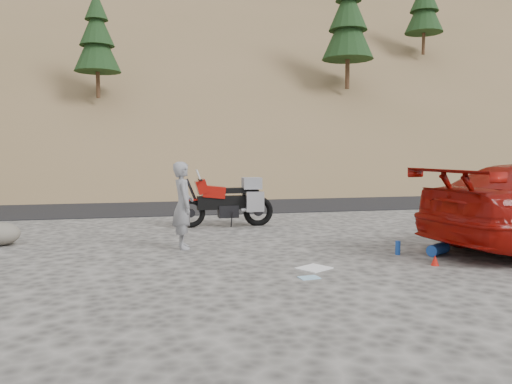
{
  "coord_description": "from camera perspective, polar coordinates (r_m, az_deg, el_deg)",
  "views": [
    {
      "loc": [
        -2.08,
        -8.94,
        1.87
      ],
      "look_at": [
        0.24,
        1.47,
        1.0
      ],
      "focal_mm": 35.0,
      "sensor_mm": 36.0,
      "label": 1
    }
  ],
  "objects": [
    {
      "name": "ground",
      "position": [
        9.37,
        0.51,
        -6.85
      ],
      "size": [
        140.0,
        140.0,
        0.0
      ],
      "primitive_type": "plane",
      "color": "#413F3C",
      "rests_on": "ground"
    },
    {
      "name": "road",
      "position": [
        18.16,
        -5.94,
        -1.27
      ],
      "size": [
        120.0,
        7.0,
        0.05
      ],
      "primitive_type": "cube",
      "color": "black",
      "rests_on": "ground"
    },
    {
      "name": "hillside",
      "position": [
        50.7,
        -10.45,
        15.05
      ],
      "size": [
        120.0,
        73.0,
        46.72
      ],
      "color": "brown",
      "rests_on": "ground"
    },
    {
      "name": "motorcycle",
      "position": [
        12.42,
        -3.02,
        -1.11
      ],
      "size": [
        2.44,
        0.7,
        1.45
      ],
      "rotation": [
        0.0,
        0.0,
        -0.0
      ],
      "color": "black",
      "rests_on": "ground"
    },
    {
      "name": "man",
      "position": [
        9.8,
        -8.28,
        -6.38
      ],
      "size": [
        0.45,
        0.64,
        1.67
      ],
      "primitive_type": "imported",
      "rotation": [
        0.0,
        0.0,
        1.65
      ],
      "color": "gray",
      "rests_on": "ground"
    },
    {
      "name": "small_rock",
      "position": [
        11.2,
        -27.21,
        -4.29
      ],
      "size": [
        0.9,
        0.85,
        0.45
      ],
      "rotation": [
        0.0,
        0.0,
        0.25
      ],
      "color": "#5E5A50",
      "rests_on": "ground"
    },
    {
      "name": "gear_white_cloth",
      "position": [
        8.11,
        6.65,
        -8.64
      ],
      "size": [
        0.62,
        0.61,
        0.02
      ],
      "primitive_type": "cube",
      "rotation": [
        0.0,
        0.0,
        0.55
      ],
      "color": "white",
      "rests_on": "ground"
    },
    {
      "name": "gear_blue_mat",
      "position": [
        9.66,
        20.1,
        -6.16
      ],
      "size": [
        0.55,
        0.45,
        0.21
      ],
      "primitive_type": "cylinder",
      "rotation": [
        0.0,
        1.57,
        0.55
      ],
      "color": "#194197",
      "rests_on": "ground"
    },
    {
      "name": "gear_bottle",
      "position": [
        9.46,
        15.9,
        -6.15
      ],
      "size": [
        0.1,
        0.1,
        0.25
      ],
      "primitive_type": "cylinder",
      "rotation": [
        0.0,
        0.0,
        -0.07
      ],
      "color": "#194197",
      "rests_on": "ground"
    },
    {
      "name": "gear_funnel",
      "position": [
        8.77,
        19.79,
        -7.36
      ],
      "size": [
        0.15,
        0.15,
        0.17
      ],
      "primitive_type": "cone",
      "rotation": [
        0.0,
        0.0,
        0.15
      ],
      "color": "red",
      "rests_on": "ground"
    },
    {
      "name": "gear_blue_cloth",
      "position": [
        7.53,
        6.09,
        -9.7
      ],
      "size": [
        0.32,
        0.25,
        0.01
      ],
      "primitive_type": "cube",
      "rotation": [
        0.0,
        0.0,
        0.12
      ],
      "color": "#8EBDDB",
      "rests_on": "ground"
    }
  ]
}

